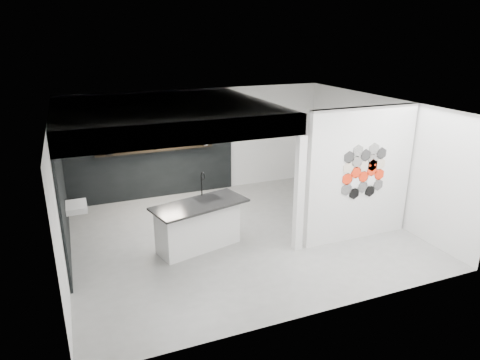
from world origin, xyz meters
name	(u,v)px	position (x,y,z in m)	size (l,w,h in m)	color
floor	(241,235)	(0.00, 0.00, -0.01)	(7.00, 6.00, 0.01)	gray
partition_panel	(360,175)	(2.23, -1.00, 1.40)	(2.45, 0.15, 2.80)	silver
bay_clad_back	(151,155)	(-1.30, 2.97, 1.18)	(4.40, 0.04, 2.35)	black
bay_clad_left	(62,190)	(-3.47, 1.00, 1.18)	(0.04, 4.00, 2.35)	black
bulkhead	(165,114)	(-1.30, 1.00, 2.55)	(4.40, 4.00, 0.40)	silver
corner_column	(299,194)	(0.82, -1.00, 1.18)	(0.16, 0.16, 2.35)	silver
fascia_beam	(190,133)	(-1.30, -0.92, 2.55)	(4.40, 0.16, 0.40)	silver
wall_basin	(76,207)	(-3.24, 0.80, 0.85)	(0.40, 0.60, 0.12)	silver
display_shelf	(156,151)	(-1.20, 2.87, 1.30)	(3.00, 0.15, 0.04)	black
kitchen_island	(198,224)	(-1.01, -0.21, 0.51)	(2.02, 1.27, 1.51)	silver
stockpot	(108,151)	(-2.36, 2.87, 1.40)	(0.19, 0.19, 0.16)	black
kettle	(203,143)	(0.06, 2.87, 1.39)	(0.16, 0.16, 0.14)	black
glass_bowl	(206,143)	(0.15, 2.87, 1.36)	(0.13, 0.13, 0.09)	gray
glass_vase	(206,143)	(0.15, 2.87, 1.39)	(0.10, 0.10, 0.13)	gray
bottle_dark	(155,147)	(-1.22, 2.87, 1.39)	(0.06, 0.06, 0.15)	black
utensil_cup	(112,152)	(-2.28, 2.87, 1.37)	(0.08, 0.08, 0.10)	black
hex_tile_cluster	(364,171)	(2.26, -1.09, 1.50)	(1.04, 0.02, 1.16)	black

